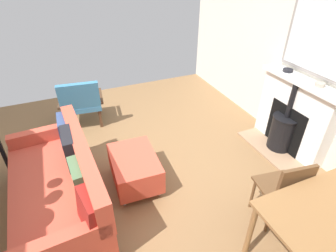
# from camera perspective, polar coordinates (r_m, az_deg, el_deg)

# --- Properties ---
(ground_plane) EXTENTS (4.92, 5.42, 0.01)m
(ground_plane) POSITION_cam_1_polar(r_m,az_deg,el_deg) (3.49, -8.04, -10.89)
(ground_plane) COLOR olive
(wall_left) EXTENTS (0.12, 5.42, 2.62)m
(wall_left) POSITION_cam_1_polar(r_m,az_deg,el_deg) (4.03, 27.10, 13.90)
(wall_left) COLOR silver
(wall_left) RESTS_ON ground
(fireplace) EXTENTS (0.56, 1.21, 1.07)m
(fireplace) POSITION_cam_1_polar(r_m,az_deg,el_deg) (4.04, 24.91, 1.23)
(fireplace) COLOR #9E7A5B
(fireplace) RESTS_ON ground
(mirror_over_mantel) EXTENTS (0.04, 1.00, 0.90)m
(mirror_over_mantel) POSITION_cam_1_polar(r_m,az_deg,el_deg) (3.73, 30.31, 16.16)
(mirror_over_mantel) COLOR gray
(mantel_bowl_near) EXTENTS (0.13, 0.13, 0.04)m
(mantel_bowl_near) POSITION_cam_1_polar(r_m,az_deg,el_deg) (3.97, 24.45, 10.92)
(mantel_bowl_near) COLOR black
(mantel_bowl_near) RESTS_ON fireplace
(mantel_bowl_far) EXTENTS (0.12, 0.12, 0.05)m
(mantel_bowl_far) POSITION_cam_1_polar(r_m,az_deg,el_deg) (3.67, 29.96, 7.80)
(mantel_bowl_far) COLOR #9E9384
(mantel_bowl_far) RESTS_ON fireplace
(sofa) EXTENTS (0.94, 1.81, 0.81)m
(sofa) POSITION_cam_1_polar(r_m,az_deg,el_deg) (3.08, -22.09, -11.70)
(sofa) COLOR #B2B2B7
(sofa) RESTS_ON ground
(ottoman) EXTENTS (0.56, 0.77, 0.41)m
(ottoman) POSITION_cam_1_polar(r_m,az_deg,el_deg) (3.24, -7.20, -8.89)
(ottoman) COLOR #B2B2B7
(ottoman) RESTS_ON ground
(armchair_accent) EXTENTS (0.74, 0.65, 0.81)m
(armchair_accent) POSITION_cam_1_polar(r_m,az_deg,el_deg) (4.42, -18.28, 5.15)
(armchair_accent) COLOR #4C3321
(armchair_accent) RESTS_ON ground
(dining_chair_near_fireplace) EXTENTS (0.45, 0.45, 0.83)m
(dining_chair_near_fireplace) POSITION_cam_1_polar(r_m,az_deg,el_deg) (2.88, 23.98, -12.20)
(dining_chair_near_fireplace) COLOR brown
(dining_chair_near_fireplace) RESTS_ON ground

